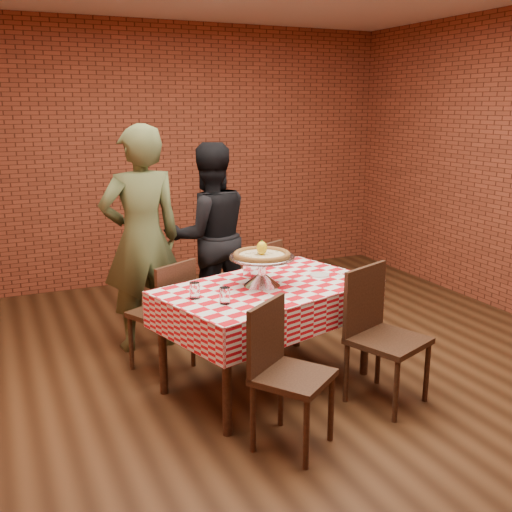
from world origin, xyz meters
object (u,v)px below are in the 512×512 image
water_glass_right (195,291)px  chair_near_right (389,338)px  diner_olive (142,240)px  pizza (262,256)px  chair_far_left (161,315)px  water_glass_left (225,296)px  chair_far_right (249,291)px  condiment_caddy (251,268)px  diner_black (209,236)px  table (268,336)px  pizza_stand (262,271)px  chair_near_left (293,378)px

water_glass_right → chair_near_right: size_ratio=0.12×
chair_near_right → diner_olive: size_ratio=0.50×
pizza → chair_far_left: size_ratio=0.46×
water_glass_left → chair_far_right: size_ratio=0.12×
condiment_caddy → diner_black: diner_black is taller
pizza → chair_near_right: pizza is taller
chair_near_right → condiment_caddy: bearing=105.7°
water_glass_right → diner_black: size_ratio=0.06×
table → pizza_stand: bearing=144.6°
chair_near_right → diner_olive: diner_olive is taller
chair_near_left → diner_olive: size_ratio=0.47×
water_glass_left → chair_far_right: (0.63, 1.07, -0.36)m
table → water_glass_left: 0.66m
table → diner_olive: bearing=121.0°
water_glass_left → condiment_caddy: condiment_caddy is taller
pizza_stand → condiment_caddy: 0.25m
water_glass_right → chair_near_right: (1.20, -0.53, -0.34)m
water_glass_left → diner_olive: (-0.21, 1.31, 0.12)m
chair_far_left → condiment_caddy: bearing=125.7°
water_glass_left → condiment_caddy: 0.66m
pizza → chair_far_left: pizza is taller
table → pizza_stand: size_ratio=3.14×
diner_olive → pizza_stand: bearing=116.1°
chair_near_right → water_glass_left: bearing=140.9°
pizza → chair_far_left: 0.98m
condiment_caddy → chair_near_left: 1.17m
table → water_glass_right: 0.72m
chair_near_left → diner_black: size_ratio=0.52×
pizza → chair_far_left: (-0.60, 0.56, -0.54)m
chair_far_left → diner_olive: bearing=-116.6°
chair_far_right → chair_far_left: bearing=-9.1°
table → water_glass_right: bearing=-173.6°
pizza → chair_far_right: pizza is taller
chair_near_left → water_glass_left: bearing=74.4°
table → chair_far_left: chair_far_left is taller
chair_near_left → chair_far_right: chair_far_right is taller
water_glass_right → diner_olive: bearing=93.6°
chair_near_right → chair_far_right: (-0.42, 1.41, -0.02)m
pizza_stand → diner_olive: (-0.60, 1.04, 0.07)m
pizza_stand → diner_black: diner_black is taller
pizza → chair_far_right: size_ratio=0.45×
table → pizza: pizza is taller
diner_black → condiment_caddy: bearing=88.7°
chair_near_left → chair_far_right: (0.43, 1.64, 0.01)m
condiment_caddy → diner_black: bearing=57.7°
pizza → water_glass_left: 0.50m
chair_near_right → diner_black: (-0.58, 1.93, 0.38)m
water_glass_left → chair_far_left: (-0.21, 0.83, -0.37)m
water_glass_right → chair_far_left: (-0.06, 0.65, -0.37)m
condiment_caddy → chair_near_right: size_ratio=0.13×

